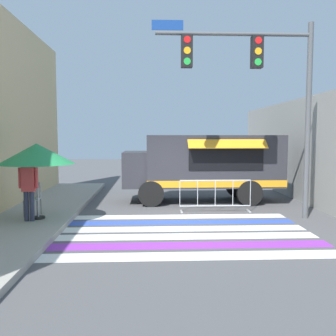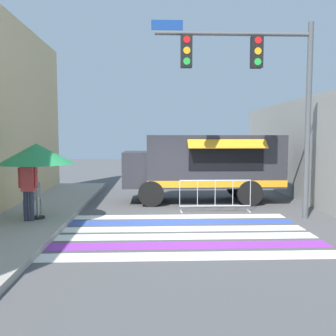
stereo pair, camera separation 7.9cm
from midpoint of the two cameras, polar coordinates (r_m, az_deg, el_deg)
ground_plane at (r=10.78m, az=2.02°, el=-8.36°), size 60.00×60.00×0.00m
concrete_wall_right at (r=14.61m, az=20.20°, el=2.52°), size 0.20×16.00×3.89m
crosswalk_painted at (r=9.75m, az=2.53°, el=-9.77°), size 6.40×4.36×0.01m
food_truck at (r=14.10m, az=4.88°, el=0.82°), size 5.83×2.54×2.50m
traffic_signal_pole at (r=11.45m, az=13.26°, el=13.33°), size 4.69×0.29×5.75m
patio_umbrella at (r=11.00m, az=-19.58°, el=2.03°), size 2.08×2.08×2.12m
folding_chair at (r=11.70m, az=-20.05°, el=-3.95°), size 0.40×0.40×0.96m
vendor_person at (r=10.86m, az=-20.69°, el=-2.40°), size 0.53×0.23×1.75m
barricade_front at (r=12.34m, az=7.03°, el=-4.21°), size 2.34×0.44×1.05m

